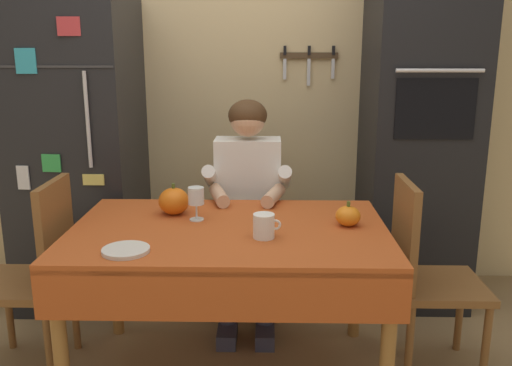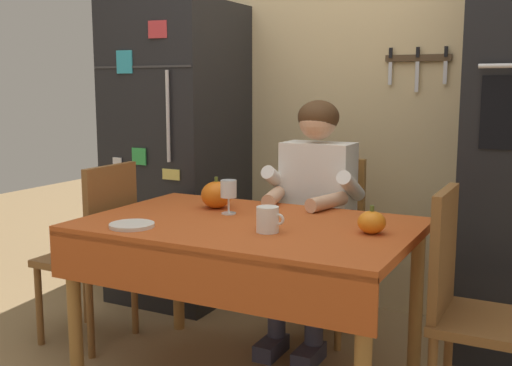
{
  "view_description": "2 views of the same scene",
  "coord_description": "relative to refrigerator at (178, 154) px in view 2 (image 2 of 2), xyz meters",
  "views": [
    {
      "loc": [
        0.17,
        -2.19,
        1.51
      ],
      "look_at": [
        0.12,
        0.27,
        0.9
      ],
      "focal_mm": 38.2,
      "sensor_mm": 36.0,
      "label": 1
    },
    {
      "loc": [
        1.21,
        -2.17,
        1.32
      ],
      "look_at": [
        -0.04,
        0.24,
        0.89
      ],
      "focal_mm": 43.23,
      "sensor_mm": 36.0,
      "label": 2
    }
  ],
  "objects": [
    {
      "name": "back_wall_assembly",
      "position": [
        1.0,
        0.39,
        0.4
      ],
      "size": [
        3.7,
        0.13,
        2.6
      ],
      "color": "#D1B784",
      "rests_on": "ground"
    },
    {
      "name": "chair_right_side",
      "position": [
        1.85,
        -0.77,
        -0.39
      ],
      "size": [
        0.4,
        0.4,
        0.93
      ],
      "color": "brown",
      "rests_on": "ground"
    },
    {
      "name": "seated_person",
      "position": [
        1.01,
        -0.28,
        -0.16
      ],
      "size": [
        0.47,
        0.55,
        1.25
      ],
      "color": "#38384C",
      "rests_on": "ground"
    },
    {
      "name": "pumpkin_large",
      "position": [
        0.67,
        -0.67,
        -0.1
      ],
      "size": [
        0.15,
        0.15,
        0.15
      ],
      "color": "orange",
      "rests_on": "dining_table"
    },
    {
      "name": "dining_table",
      "position": [
        0.95,
        -0.88,
        -0.24
      ],
      "size": [
        1.4,
        0.9,
        0.74
      ],
      "color": "#9E6B33",
      "rests_on": "ground"
    },
    {
      "name": "chair_behind_person",
      "position": [
        1.01,
        -0.09,
        -0.39
      ],
      "size": [
        0.4,
        0.4,
        0.93
      ],
      "color": "#9E6B33",
      "rests_on": "ground"
    },
    {
      "name": "chair_left_side",
      "position": [
        0.05,
        -0.8,
        -0.39
      ],
      "size": [
        0.4,
        0.4,
        0.93
      ],
      "color": "brown",
      "rests_on": "ground"
    },
    {
      "name": "refrigerator",
      "position": [
        0.0,
        0.0,
        0.0
      ],
      "size": [
        0.68,
        0.71,
        1.8
      ],
      "color": "black",
      "rests_on": "ground"
    },
    {
      "name": "serving_tray",
      "position": [
        0.57,
        -1.17,
        -0.15
      ],
      "size": [
        0.19,
        0.19,
        0.02
      ],
      "primitive_type": "cylinder",
      "color": "silver",
      "rests_on": "dining_table"
    },
    {
      "name": "wine_glass",
      "position": [
        0.79,
        -0.76,
        -0.05
      ],
      "size": [
        0.07,
        0.07,
        0.16
      ],
      "color": "white",
      "rests_on": "dining_table"
    },
    {
      "name": "coffee_mug",
      "position": [
        1.11,
        -0.99,
        -0.11
      ],
      "size": [
        0.12,
        0.09,
        0.1
      ],
      "color": "white",
      "rests_on": "dining_table"
    },
    {
      "name": "pumpkin_medium",
      "position": [
        1.48,
        -0.82,
        -0.11
      ],
      "size": [
        0.11,
        0.11,
        0.11
      ],
      "color": "orange",
      "rests_on": "dining_table"
    }
  ]
}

